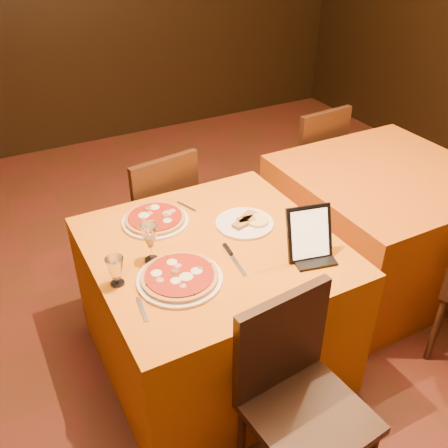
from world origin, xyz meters
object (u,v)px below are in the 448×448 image
wine_glass (150,243)px  tablet (309,233)px  chair_side_far (303,162)px  main_table (213,305)px  pizza_near (180,278)px  side_table (379,225)px  chair_main_far (152,215)px  pizza_far (155,220)px  water_glass (116,271)px  chair_main_near (309,416)px

wine_glass → tablet: 0.69m
chair_side_far → wine_glass: (-1.54, -0.96, 0.39)m
main_table → pizza_near: (-0.24, -0.17, 0.39)m
side_table → pizza_near: (-1.49, -0.33, 0.39)m
side_table → chair_main_far: bearing=152.0°
side_table → chair_main_far: size_ratio=1.21×
chair_main_far → pizza_near: (-0.24, -0.99, 0.31)m
chair_main_far → wine_glass: (-0.29, -0.80, 0.39)m
main_table → pizza_near: pizza_near is taller
main_table → side_table: (1.25, 0.16, 0.00)m
pizza_far → main_table: bearing=-61.7°
main_table → pizza_near: 0.49m
water_glass → tablet: size_ratio=0.53×
wine_glass → pizza_near: bearing=-74.5°
side_table → tablet: tablet is taller
chair_main_near → chair_side_far: bearing=49.7°
chair_main_near → pizza_near: size_ratio=2.51×
chair_main_near → chair_main_far: same height
chair_main_far → water_glass: (-0.48, -0.89, 0.36)m
main_table → pizza_far: size_ratio=3.33×
pizza_near → water_glass: 0.26m
main_table → chair_side_far: (1.25, 0.98, 0.08)m
chair_main_near → chair_side_far: 2.17m
chair_side_far → pizza_near: 1.91m
side_table → chair_main_near: 1.57m
chair_main_near → pizza_near: (-0.24, 0.63, 0.31)m
pizza_near → water_glass: (-0.24, 0.10, 0.05)m
chair_main_far → wine_glass: size_ratio=4.79×
chair_main_far → pizza_far: (-0.16, -0.52, 0.31)m
chair_main_far → water_glass: size_ratio=7.00×
chair_main_far → pizza_far: size_ratio=2.76×
chair_main_near → chair_main_far: size_ratio=1.00×
chair_main_far → tablet: 1.22m
water_glass → side_table: bearing=7.3°
chair_side_far → pizza_far: bearing=21.5°
main_table → chair_main_near: 0.80m
chair_side_far → pizza_near: (-1.49, -1.15, 0.31)m
side_table → chair_main_near: chair_main_near is taller
side_table → chair_side_far: size_ratio=1.21×
chair_main_far → chair_side_far: same height
wine_glass → water_glass: size_ratio=1.46×
chair_main_far → tablet: tablet is taller
chair_main_far → pizza_near: size_ratio=2.51×
chair_main_near → pizza_far: bearing=93.2°
main_table → wine_glass: wine_glass is taller
side_table → chair_main_near: size_ratio=1.21×
chair_main_near → wine_glass: (-0.29, 0.82, 0.39)m
chair_side_far → pizza_far: chair_side_far is taller
pizza_far → water_glass: 0.48m
chair_main_far → chair_side_far: bearing=178.5°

